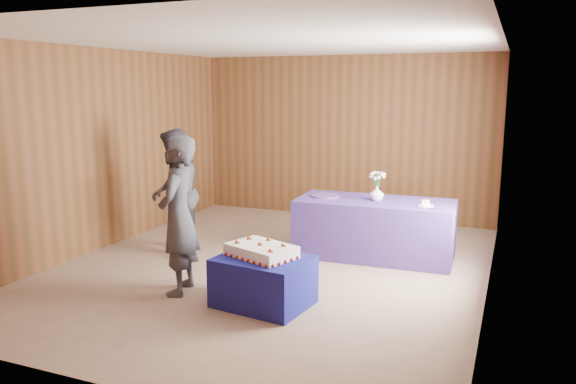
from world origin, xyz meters
The scene contains 13 objects.
ground centered at (0.00, 0.00, 0.00)m, with size 6.00×6.00×0.00m, color gray.
room_shell centered at (0.00, 0.00, 1.80)m, with size 5.04×6.04×2.72m.
cake_table centered at (0.41, -1.12, 0.25)m, with size 0.90×0.70×0.50m, color navy.
serving_table centered at (1.05, 0.94, 0.38)m, with size 2.00×0.90×0.75m, color #4D3491.
sheet_cake centered at (0.38, -1.09, 0.56)m, with size 0.81×0.68×0.16m.
vase centered at (1.07, 0.94, 0.84)m, with size 0.18×0.18×0.18m, color white.
flower_spray centered at (1.07, 0.94, 1.07)m, with size 0.21×0.21×0.16m.
platter centered at (0.38, 0.93, 0.76)m, with size 0.37×0.37×0.02m, color #5C478F.
plate centered at (1.71, 0.83, 0.76)m, with size 0.20×0.20×0.01m, color white.
cake_slice centered at (1.71, 0.83, 0.80)m, with size 0.08×0.07×0.09m.
knife centered at (1.79, 0.63, 0.75)m, with size 0.26×0.02×0.00m, color silver.
guest_left centered at (-0.57, -1.12, 0.85)m, with size 0.62×0.41×1.70m, color #3B3B45.
guest_right centered at (-1.39, 0.05, 0.83)m, with size 0.81×0.63×1.66m, color #33313B.
Camera 1 is at (2.69, -6.03, 2.19)m, focal length 35.00 mm.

